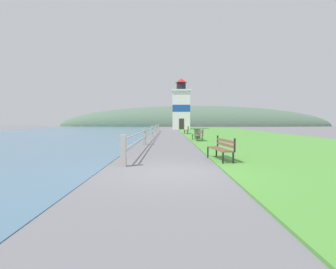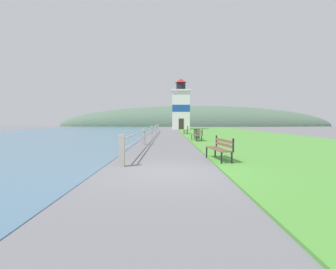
{
  "view_description": "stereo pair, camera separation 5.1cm",
  "coord_description": "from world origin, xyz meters",
  "px_view_note": "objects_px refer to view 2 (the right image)",
  "views": [
    {
      "loc": [
        -0.04,
        -7.83,
        1.54
      ],
      "look_at": [
        -0.04,
        16.35,
        0.3
      ],
      "focal_mm": 28.0,
      "sensor_mm": 36.0,
      "label": 1
    },
    {
      "loc": [
        0.01,
        -7.83,
        1.54
      ],
      "look_at": [
        -0.04,
        16.35,
        0.3
      ],
      "focal_mm": 28.0,
      "sensor_mm": 36.0,
      "label": 2
    }
  ],
  "objects_px": {
    "park_bench_midway": "(198,134)",
    "trash_bin": "(197,134)",
    "park_bench_near": "(221,147)",
    "lighthouse": "(181,107)",
    "park_bench_far": "(187,130)"
  },
  "relations": [
    {
      "from": "park_bench_midway",
      "to": "trash_bin",
      "type": "distance_m",
      "value": 2.06
    },
    {
      "from": "park_bench_near",
      "to": "trash_bin",
      "type": "xyz_separation_m",
      "value": [
        0.41,
        12.02,
        -0.12
      ]
    },
    {
      "from": "park_bench_near",
      "to": "park_bench_midway",
      "type": "xyz_separation_m",
      "value": [
        0.25,
        9.97,
        0.0
      ]
    },
    {
      "from": "park_bench_midway",
      "to": "park_bench_near",
      "type": "bearing_deg",
      "value": 83.6
    },
    {
      "from": "park_bench_near",
      "to": "lighthouse",
      "type": "xyz_separation_m",
      "value": [
        0.36,
        38.67,
        3.54
      ]
    },
    {
      "from": "park_bench_far",
      "to": "trash_bin",
      "type": "distance_m",
      "value": 8.79
    },
    {
      "from": "park_bench_midway",
      "to": "lighthouse",
      "type": "xyz_separation_m",
      "value": [
        0.11,
        28.7,
        3.54
      ]
    },
    {
      "from": "park_bench_near",
      "to": "trash_bin",
      "type": "bearing_deg",
      "value": -99.3
    },
    {
      "from": "lighthouse",
      "to": "trash_bin",
      "type": "bearing_deg",
      "value": -89.9
    },
    {
      "from": "park_bench_near",
      "to": "park_bench_midway",
      "type": "distance_m",
      "value": 9.98
    },
    {
      "from": "park_bench_far",
      "to": "trash_bin",
      "type": "xyz_separation_m",
      "value": [
        0.25,
        -8.78,
        -0.12
      ]
    },
    {
      "from": "park_bench_midway",
      "to": "lighthouse",
      "type": "height_order",
      "value": "lighthouse"
    },
    {
      "from": "park_bench_near",
      "to": "trash_bin",
      "type": "relative_size",
      "value": 2.36
    },
    {
      "from": "park_bench_midway",
      "to": "trash_bin",
      "type": "height_order",
      "value": "park_bench_midway"
    },
    {
      "from": "park_bench_far",
      "to": "lighthouse",
      "type": "xyz_separation_m",
      "value": [
        0.2,
        17.87,
        3.54
      ]
    }
  ]
}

